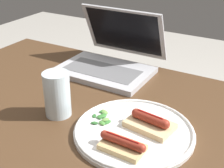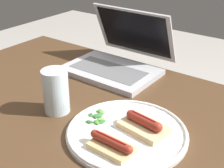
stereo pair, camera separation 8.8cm
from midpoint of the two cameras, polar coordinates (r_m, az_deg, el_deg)
The scene contains 7 objects.
desk at distance 0.91m, azimuth 3.63°, elevation -9.61°, with size 1.34×0.68×0.73m.
laptop at distance 1.10m, azimuth 3.31°, elevation 4.49°, with size 0.32×0.29×0.20m.
plate at distance 0.77m, azimuth 6.05°, elevation -8.85°, with size 0.30×0.30×0.02m.
sausage_toast_left at distance 0.78m, azimuth 9.08°, elevation -7.49°, with size 0.13×0.09×0.04m.
sausage_toast_middle at distance 0.71m, azimuth 3.46°, elevation -11.17°, with size 0.11×0.06×0.04m.
salad_pile at distance 0.82m, azimuth 0.53°, elevation -6.04°, with size 0.06×0.08×0.01m.
drinking_glass at distance 0.84m, azimuth -7.32°, elevation -1.40°, with size 0.07×0.07×0.12m.
Camera 2 is at (0.42, -0.60, 1.19)m, focal length 50.00 mm.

